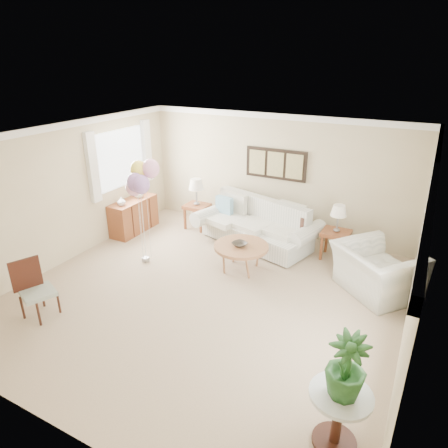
% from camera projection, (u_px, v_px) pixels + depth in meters
% --- Properties ---
extents(ground_plane, '(6.00, 6.00, 0.00)m').
position_uv_depth(ground_plane, '(207.00, 294.00, 6.67)').
color(ground_plane, tan).
extents(room_shell, '(6.04, 6.04, 2.60)m').
position_uv_depth(room_shell, '(202.00, 200.00, 6.16)').
color(room_shell, beige).
rests_on(room_shell, ground).
extents(wall_art_triptych, '(1.35, 0.06, 0.65)m').
position_uv_depth(wall_art_triptych, '(276.00, 164.00, 8.48)').
color(wall_art_triptych, black).
rests_on(wall_art_triptych, ground).
extents(sofa, '(2.76, 1.52, 0.93)m').
position_uv_depth(sofa, '(257.00, 227.00, 8.34)').
color(sofa, beige).
rests_on(sofa, ground).
extents(end_table_left, '(0.52, 0.48, 0.57)m').
position_uv_depth(end_table_left, '(197.00, 208.00, 9.05)').
color(end_table_left, brown).
rests_on(end_table_left, ground).
extents(end_table_right, '(0.53, 0.48, 0.57)m').
position_uv_depth(end_table_right, '(336.00, 236.00, 7.68)').
color(end_table_right, brown).
rests_on(end_table_right, ground).
extents(lamp_left, '(0.34, 0.34, 0.60)m').
position_uv_depth(lamp_left, '(196.00, 185.00, 8.83)').
color(lamp_left, gray).
rests_on(lamp_left, end_table_left).
extents(lamp_right, '(0.30, 0.30, 0.53)m').
position_uv_depth(lamp_right, '(339.00, 211.00, 7.48)').
color(lamp_right, gray).
rests_on(lamp_right, end_table_right).
extents(coffee_table, '(1.00, 1.00, 0.50)m').
position_uv_depth(coffee_table, '(241.00, 247.00, 7.25)').
color(coffee_table, olive).
rests_on(coffee_table, ground).
extents(decor_bowl, '(0.34, 0.34, 0.06)m').
position_uv_depth(decor_bowl, '(240.00, 244.00, 7.20)').
color(decor_bowl, '#2F2A22').
rests_on(decor_bowl, coffee_table).
extents(armchair, '(1.65, 1.63, 0.81)m').
position_uv_depth(armchair, '(376.00, 271.00, 6.57)').
color(armchair, beige).
rests_on(armchair, ground).
extents(side_table, '(0.62, 0.62, 0.67)m').
position_uv_depth(side_table, '(339.00, 406.00, 3.91)').
color(side_table, silver).
rests_on(side_table, ground).
extents(potted_plant, '(0.50, 0.50, 0.69)m').
position_uv_depth(potted_plant, '(347.00, 366.00, 3.70)').
color(potted_plant, '#1D441D').
rests_on(potted_plant, side_table).
extents(accent_chair, '(0.59, 0.59, 0.92)m').
position_uv_depth(accent_chair, '(34.00, 287.00, 5.97)').
color(accent_chair, gray).
rests_on(accent_chair, ground).
extents(credenza, '(0.46, 1.20, 0.74)m').
position_uv_depth(credenza, '(134.00, 216.00, 8.93)').
color(credenza, brown).
rests_on(credenza, ground).
extents(vase_white, '(0.22, 0.22, 0.19)m').
position_uv_depth(vase_white, '(121.00, 201.00, 8.44)').
color(vase_white, silver).
rests_on(vase_white, credenza).
extents(vase_sage, '(0.22, 0.22, 0.21)m').
position_uv_depth(vase_sage, '(139.00, 193.00, 8.91)').
color(vase_sage, beige).
rests_on(vase_sage, credenza).
extents(balloon_cluster, '(0.57, 0.54, 2.01)m').
position_uv_depth(balloon_cluster, '(140.00, 179.00, 7.06)').
color(balloon_cluster, gray).
rests_on(balloon_cluster, ground).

